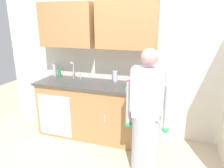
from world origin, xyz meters
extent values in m
plane|color=beige|center=(0.00, 0.00, 0.00)|extent=(9.00, 9.00, 0.00)
cube|color=silver|center=(0.00, 1.05, 1.35)|extent=(4.80, 0.10, 2.70)
cube|color=#B27F4C|center=(-1.04, 0.83, 1.85)|extent=(0.91, 0.34, 0.70)
cube|color=#B27F4C|center=(-0.05, 0.83, 1.85)|extent=(0.91, 0.34, 0.70)
cube|color=#B27F4C|center=(-0.55, 0.70, 0.45)|extent=(1.90, 0.60, 0.90)
cube|color=#B7BABF|center=(-1.15, 0.39, 0.41)|extent=(0.60, 0.01, 0.72)
cylinder|color=silver|center=(-0.27, 0.39, 0.50)|extent=(0.01, 0.01, 0.12)
cylinder|color=silver|center=(0.16, 0.39, 0.50)|extent=(0.01, 0.01, 0.12)
cube|color=#474442|center=(-0.55, 0.70, 0.92)|extent=(1.96, 0.66, 0.04)
cube|color=#B7BABF|center=(-0.96, 0.70, 0.92)|extent=(0.50, 0.36, 0.03)
cylinder|color=#B7BABF|center=(-1.00, 0.85, 1.09)|extent=(0.02, 0.02, 0.30)
sphere|color=#B7BABF|center=(-1.00, 0.79, 1.23)|extent=(0.04, 0.04, 0.04)
cylinder|color=#B7BABF|center=(-0.87, 0.85, 0.99)|extent=(0.02, 0.02, 0.10)
cylinder|color=silver|center=(0.41, 0.02, 0.44)|extent=(0.34, 0.34, 0.88)
cube|color=silver|center=(0.41, 0.02, 1.14)|extent=(0.38, 0.22, 0.52)
sphere|color=#CD9999|center=(0.41, 0.02, 1.52)|extent=(0.20, 0.20, 0.20)
cube|color=white|center=(0.41, -0.10, 0.90)|extent=(0.32, 0.04, 0.16)
cylinder|color=silver|center=(0.18, 0.04, 0.93)|extent=(0.07, 0.07, 0.55)
sphere|color=#33B266|center=(0.18, 0.04, 0.65)|extent=(0.09, 0.09, 0.09)
cylinder|color=silver|center=(0.64, 0.04, 0.93)|extent=(0.07, 0.07, 0.55)
sphere|color=#33B266|center=(0.64, 0.04, 0.65)|extent=(0.09, 0.09, 0.09)
cylinder|color=silver|center=(-1.43, 0.92, 1.06)|extent=(0.06, 0.06, 0.23)
cylinder|color=silver|center=(-0.26, 0.91, 1.03)|extent=(0.08, 0.08, 0.18)
cylinder|color=silver|center=(0.10, 0.89, 1.05)|extent=(0.06, 0.06, 0.22)
cylinder|color=#2D8C4C|center=(-1.31, 0.87, 1.02)|extent=(0.06, 0.06, 0.17)
cylinder|color=#B24C47|center=(0.03, 0.69, 0.99)|extent=(0.08, 0.08, 0.10)
cube|color=#4CBF4C|center=(0.08, 0.52, 0.96)|extent=(0.11, 0.07, 0.03)
camera|label=1|loc=(0.71, -2.26, 1.89)|focal=32.86mm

